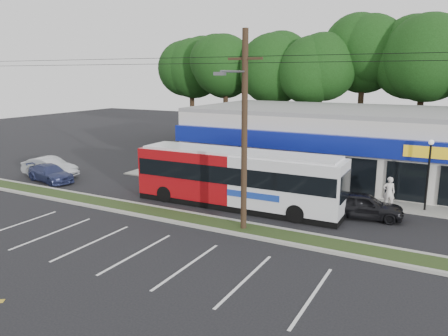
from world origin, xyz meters
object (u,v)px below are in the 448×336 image
pedestrian_b (299,184)px  car_blue (50,173)px  lamp_post (429,167)px  car_silver (50,167)px  car_dark (363,205)px  utility_pole (241,125)px  metrobus (237,177)px  pedestrian_a (389,192)px

pedestrian_b → car_blue: bearing=4.8°
lamp_post → pedestrian_b: bearing=-176.1°
car_silver → car_blue: 1.71m
car_dark → car_blue: bearing=86.6°
utility_pole → car_dark: size_ratio=11.75×
car_blue → pedestrian_b: size_ratio=2.60×
metrobus → pedestrian_a: size_ratio=6.65×
metrobus → car_blue: 15.18m
car_dark → car_blue: car_dark is taller
metrobus → car_dark: size_ratio=3.01×
car_dark → car_blue: size_ratio=0.98×
utility_pole → lamp_post: bearing=43.9°
lamp_post → pedestrian_b: size_ratio=2.53×
utility_pole → car_blue: utility_pole is taller
lamp_post → metrobus: (-10.11, -4.30, -0.85)m
pedestrian_b → car_dark: bearing=142.0°
pedestrian_b → car_silver: bearing=0.6°
utility_pole → pedestrian_b: (0.65, 7.36, -4.57)m
car_dark → pedestrian_b: 5.14m
metrobus → pedestrian_b: metrobus is taller
car_dark → pedestrian_a: size_ratio=2.21×
car_blue → pedestrian_b: (17.70, 4.78, 0.21)m
lamp_post → car_blue: 25.85m
utility_pole → pedestrian_a: utility_pole is taller
metrobus → car_blue: bearing=-177.1°
pedestrian_a → pedestrian_b: (-5.51, -0.22, -0.12)m
utility_pole → pedestrian_b: bearing=84.9°
lamp_post → car_silver: size_ratio=0.93×
utility_pole → car_blue: 17.89m
metrobus → car_silver: size_ratio=2.79×
pedestrian_a → lamp_post: bearing=170.3°
car_dark → pedestrian_a: bearing=-29.8°
utility_pole → lamp_post: size_ratio=11.76×
car_blue → pedestrian_a: (23.22, 5.00, 0.33)m
utility_pole → car_blue: (-17.05, 2.57, -4.78)m
lamp_post → car_blue: bearing=-168.1°
utility_pole → car_dark: (5.21, 4.98, -4.69)m
car_silver → car_blue: size_ratio=1.05×
lamp_post → pedestrian_a: bearing=-171.5°
car_dark → metrobus: bearing=91.6°
pedestrian_a → metrobus: bearing=8.0°
car_dark → car_silver: car_silver is taller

